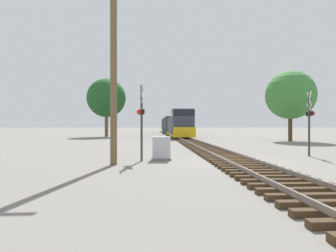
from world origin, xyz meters
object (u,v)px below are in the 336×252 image
crossing_signal_far (310,117)px  relay_cabinet (161,149)px  crossing_signal_near (141,114)px  tree_mid_background (106,98)px  freight_train (171,125)px  utility_pole (114,67)px  tree_far_right (290,95)px

crossing_signal_far → relay_cabinet: 9.34m
crossing_signal_near → tree_mid_background: size_ratio=0.43×
freight_train → relay_cabinet: (-3.66, -45.20, -1.31)m
relay_cabinet → crossing_signal_far: bearing=7.8°
crossing_signal_far → utility_pole: bearing=121.5°
crossing_signal_far → utility_pole: (-11.41, -2.86, 2.31)m
crossing_signal_far → utility_pole: utility_pole is taller
crossing_signal_near → tree_mid_background: bearing=-176.6°
utility_pole → tree_far_right: size_ratio=1.09×
crossing_signal_far → tree_far_right: (6.84, 14.97, 3.13)m
freight_train → relay_cabinet: bearing=-94.6°
utility_pole → tree_mid_background: 31.94m
crossing_signal_far → relay_cabinet: bearing=115.3°
utility_pole → tree_far_right: 25.53m
crossing_signal_near → tree_far_right: tree_far_right is taller
tree_far_right → tree_mid_background: bearing=150.7°
utility_pole → tree_mid_background: size_ratio=0.95×
freight_train → crossing_signal_far: (5.42, -43.94, 0.44)m
crossing_signal_near → crossing_signal_far: crossing_signal_near is taller
crossing_signal_far → tree_mid_background: 33.57m
tree_far_right → relay_cabinet: bearing=-134.5°
tree_mid_background → freight_train: bearing=52.5°
crossing_signal_far → relay_cabinet: (-9.09, -1.25, -1.75)m
crossing_signal_far → tree_mid_background: bearing=48.7°
freight_train → crossing_signal_far: 44.28m
freight_train → crossing_signal_near: size_ratio=12.35×
crossing_signal_near → tree_far_right: size_ratio=0.50×
freight_train → relay_cabinet: freight_train is taller
utility_pole → tree_far_right: bearing=44.3°
freight_train → crossing_signal_far: bearing=-83.0°
tree_far_right → utility_pole: bearing=-135.7°
crossing_signal_far → relay_cabinet: crossing_signal_far is taller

